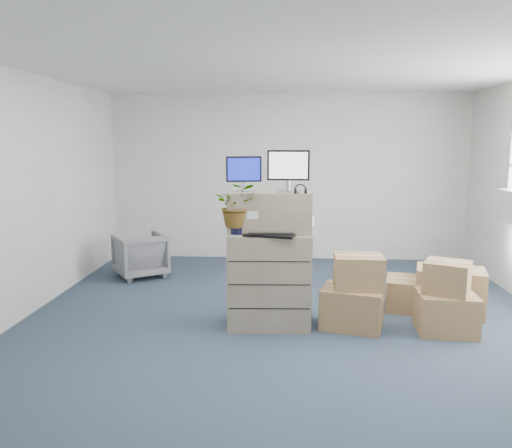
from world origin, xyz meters
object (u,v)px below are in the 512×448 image
object	(u,v)px
water_bottle	(276,220)
potted_plant	(237,211)
monitor_right	(288,169)
monitor_left	(244,172)
filing_cabinet_lower	(269,280)
office_chair	(140,253)
keyboard	(270,235)

from	to	relation	value
water_bottle	potted_plant	xyz separation A→B (m)	(-0.41, -0.18, 0.12)
monitor_right	monitor_left	bearing A→B (deg)	-178.64
filing_cabinet_lower	water_bottle	size ratio (longest dim) A/B	3.71
office_chair	potted_plant	bearing A→B (deg)	94.98
keyboard	water_bottle	distance (m)	0.26
monitor_left	office_chair	size ratio (longest dim) A/B	0.53
filing_cabinet_lower	potted_plant	distance (m)	0.85
monitor_left	keyboard	world-z (taller)	monitor_left
filing_cabinet_lower	office_chair	bearing A→B (deg)	134.00
keyboard	water_bottle	size ratio (longest dim) A/B	1.89
monitor_right	office_chair	distance (m)	3.19
filing_cabinet_lower	monitor_left	xyz separation A→B (m)	(-0.28, 0.04, 1.17)
potted_plant	monitor_right	bearing A→B (deg)	16.47
monitor_left	keyboard	bearing A→B (deg)	-48.53
monitor_right	water_bottle	world-z (taller)	monitor_right
monitor_left	monitor_right	distance (m)	0.48
potted_plant	office_chair	distance (m)	2.77
water_bottle	potted_plant	world-z (taller)	potted_plant
water_bottle	filing_cabinet_lower	bearing A→B (deg)	-147.12
potted_plant	water_bottle	bearing A→B (deg)	23.22
water_bottle	potted_plant	distance (m)	0.47
monitor_left	monitor_right	bearing A→B (deg)	-13.07
monitor_right	office_chair	bearing A→B (deg)	142.65
monitor_right	office_chair	size ratio (longest dim) A/B	0.63
monitor_right	keyboard	world-z (taller)	monitor_right
filing_cabinet_lower	monitor_left	bearing A→B (deg)	168.72
keyboard	water_bottle	xyz separation A→B (m)	(0.06, 0.22, 0.13)
filing_cabinet_lower	office_chair	world-z (taller)	filing_cabinet_lower
water_bottle	keyboard	bearing A→B (deg)	-105.86
keyboard	monitor_left	bearing A→B (deg)	156.96
filing_cabinet_lower	monitor_left	world-z (taller)	monitor_left
filing_cabinet_lower	water_bottle	xyz separation A→B (m)	(0.08, 0.05, 0.66)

